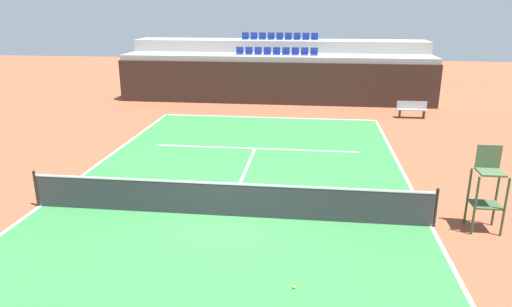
# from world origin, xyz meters

# --- Properties ---
(ground_plane) EXTENTS (80.00, 80.00, 0.00)m
(ground_plane) POSITION_xyz_m (0.00, 0.00, 0.00)
(ground_plane) COLOR brown
(court_surface) EXTENTS (11.00, 24.00, 0.01)m
(court_surface) POSITION_xyz_m (0.00, 0.00, 0.01)
(court_surface) COLOR #2D7238
(court_surface) RESTS_ON ground_plane
(baseline_far) EXTENTS (11.00, 0.10, 0.00)m
(baseline_far) POSITION_xyz_m (0.00, 11.95, 0.01)
(baseline_far) COLOR white
(baseline_far) RESTS_ON court_surface
(sideline_left) EXTENTS (0.10, 24.00, 0.00)m
(sideline_left) POSITION_xyz_m (-5.45, 0.00, 0.01)
(sideline_left) COLOR white
(sideline_left) RESTS_ON court_surface
(sideline_right) EXTENTS (0.10, 24.00, 0.00)m
(sideline_right) POSITION_xyz_m (5.45, 0.00, 0.01)
(sideline_right) COLOR white
(sideline_right) RESTS_ON court_surface
(service_line_far) EXTENTS (8.26, 0.10, 0.00)m
(service_line_far) POSITION_xyz_m (0.00, 6.40, 0.01)
(service_line_far) COLOR white
(service_line_far) RESTS_ON court_surface
(centre_service_line) EXTENTS (0.10, 6.40, 0.00)m
(centre_service_line) POSITION_xyz_m (0.00, 3.20, 0.01)
(centre_service_line) COLOR white
(centre_service_line) RESTS_ON court_surface
(back_wall) EXTENTS (18.53, 0.30, 2.44)m
(back_wall) POSITION_xyz_m (0.00, 15.41, 1.22)
(back_wall) COLOR black
(back_wall) RESTS_ON ground_plane
(stands_tier_lower) EXTENTS (18.53, 2.40, 2.73)m
(stands_tier_lower) POSITION_xyz_m (0.00, 16.76, 1.36)
(stands_tier_lower) COLOR #9E9E99
(stands_tier_lower) RESTS_ON ground_plane
(stands_tier_upper) EXTENTS (18.53, 2.40, 3.45)m
(stands_tier_upper) POSITION_xyz_m (0.00, 19.16, 1.72)
(stands_tier_upper) COLOR #9E9E99
(stands_tier_upper) RESTS_ON ground_plane
(seating_row_lower) EXTENTS (4.91, 0.44, 0.44)m
(seating_row_lower) POSITION_xyz_m (-0.00, 16.86, 2.85)
(seating_row_lower) COLOR navy
(seating_row_lower) RESTS_ON stands_tier_lower
(seating_row_upper) EXTENTS (4.91, 0.44, 0.44)m
(seating_row_upper) POSITION_xyz_m (-0.00, 19.26, 3.57)
(seating_row_upper) COLOR navy
(seating_row_upper) RESTS_ON stands_tier_upper
(tennis_net) EXTENTS (11.08, 0.08, 1.07)m
(tennis_net) POSITION_xyz_m (0.00, 0.00, 0.51)
(tennis_net) COLOR black
(tennis_net) RESTS_ON court_surface
(umpire_chair) EXTENTS (0.76, 0.66, 2.20)m
(umpire_chair) POSITION_xyz_m (6.70, 0.06, 1.19)
(umpire_chair) COLOR #334C2D
(umpire_chair) RESTS_ON ground_plane
(player_bench) EXTENTS (1.50, 0.40, 0.85)m
(player_bench) POSITION_xyz_m (7.33, 12.82, 0.51)
(player_bench) COLOR #99999E
(player_bench) RESTS_ON ground_plane
(tennis_ball_0) EXTENTS (0.07, 0.07, 0.07)m
(tennis_ball_0) POSITION_xyz_m (2.01, -3.25, 0.04)
(tennis_ball_0) COLOR #CCE033
(tennis_ball_0) RESTS_ON court_surface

